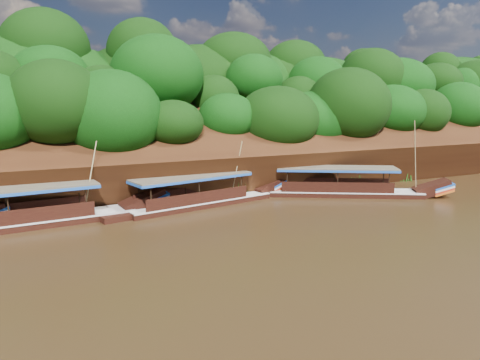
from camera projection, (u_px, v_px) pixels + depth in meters
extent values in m
plane|color=black|center=(281.00, 229.00, 30.79)|extent=(160.00, 160.00, 0.00)
cube|color=#32170B|center=(198.00, 151.00, 44.47)|extent=(120.00, 16.12, 13.64)
cube|color=#32170B|center=(169.00, 172.00, 54.03)|extent=(120.00, 24.00, 12.00)
ellipsoid|color=#18400A|center=(137.00, 155.00, 41.11)|extent=(18.00, 8.00, 6.40)
ellipsoid|color=#18400A|center=(175.00, 90.00, 49.71)|extent=(24.00, 11.00, 8.40)
ellipsoid|color=#18400A|center=(402.00, 143.00, 53.02)|extent=(18.00, 8.00, 6.00)
ellipsoid|color=#18400A|center=(421.00, 94.00, 62.87)|extent=(22.00, 10.00, 8.00)
cube|color=black|center=(345.00, 196.00, 41.03)|extent=(12.62, 8.31, 0.92)
cube|color=silver|center=(345.00, 191.00, 40.95)|extent=(12.65, 8.37, 0.10)
cube|color=black|center=(432.00, 189.00, 40.39)|extent=(3.53, 2.98, 1.79)
cube|color=blue|center=(442.00, 185.00, 40.28)|extent=(2.26, 2.32, 0.66)
cube|color=red|center=(442.00, 189.00, 40.34)|extent=(2.26, 2.32, 0.66)
cube|color=#4F4638|center=(337.00, 168.00, 40.65)|extent=(10.28, 7.23, 0.12)
cube|color=blue|center=(336.00, 169.00, 40.67)|extent=(10.28, 7.23, 0.18)
cylinder|color=tan|center=(415.00, 156.00, 39.48)|extent=(1.95, 1.28, 6.03)
cube|color=black|center=(201.00, 206.00, 37.21)|extent=(12.57, 4.80, 0.93)
cube|color=silver|center=(201.00, 201.00, 37.14)|extent=(12.59, 4.87, 0.10)
cube|color=black|center=(268.00, 187.00, 41.19)|extent=(3.22, 2.28, 1.74)
cube|color=blue|center=(275.00, 183.00, 41.59)|extent=(1.86, 2.05, 0.63)
cube|color=red|center=(275.00, 186.00, 41.65)|extent=(1.86, 2.05, 0.63)
cube|color=#4F4638|center=(192.00, 176.00, 36.32)|extent=(10.02, 4.58, 0.12)
cube|color=blue|center=(192.00, 178.00, 36.34)|extent=(10.02, 4.58, 0.19)
cylinder|color=tan|center=(237.00, 169.00, 38.05)|extent=(0.72, 0.78, 4.58)
cube|color=black|center=(24.00, 227.00, 31.22)|extent=(14.83, 3.85, 1.00)
cube|color=silver|center=(24.00, 220.00, 31.14)|extent=(14.84, 3.92, 0.11)
cube|color=black|center=(143.00, 202.00, 35.17)|extent=(3.61, 2.16, 1.97)
cube|color=blue|center=(155.00, 196.00, 35.57)|extent=(1.97, 2.07, 0.74)
cube|color=red|center=(155.00, 201.00, 35.64)|extent=(1.97, 2.07, 0.74)
cube|color=#4F4638|center=(5.00, 189.00, 30.29)|extent=(11.70, 3.91, 0.13)
cube|color=blue|center=(6.00, 191.00, 30.31)|extent=(11.70, 3.91, 0.20)
cylinder|color=tan|center=(90.00, 177.00, 32.69)|extent=(1.26, 0.74, 4.97)
cone|color=#246419|center=(72.00, 202.00, 34.68)|extent=(1.50, 1.50, 1.83)
cone|color=#246419|center=(163.00, 198.00, 36.48)|extent=(1.50, 1.50, 1.61)
cone|color=#246419|center=(243.00, 189.00, 40.01)|extent=(1.50, 1.50, 1.58)
cone|color=#246419|center=(295.00, 179.00, 42.59)|extent=(1.50, 1.50, 2.28)
cone|color=#246419|center=(355.00, 178.00, 44.93)|extent=(1.50, 1.50, 1.76)
cone|color=#246419|center=(407.00, 172.00, 47.75)|extent=(1.50, 1.50, 1.92)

